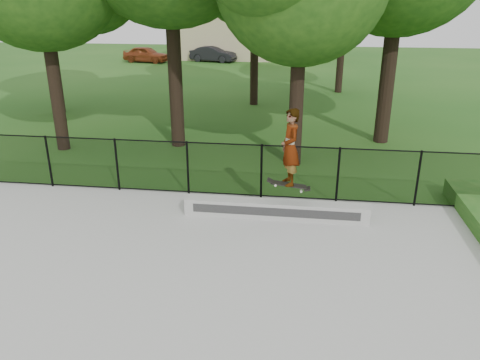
{
  "coord_description": "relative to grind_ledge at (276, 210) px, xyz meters",
  "views": [
    {
      "loc": [
        3.0,
        -5.7,
        5.09
      ],
      "look_at": [
        1.66,
        4.2,
        1.2
      ],
      "focal_mm": 35.0,
      "sensor_mm": 36.0,
      "label": 1
    }
  ],
  "objects": [
    {
      "name": "car_c",
      "position": [
        -0.96,
        31.05,
        0.32
      ],
      "size": [
        4.08,
        2.8,
        1.18
      ],
      "primitive_type": "imported",
      "rotation": [
        0.0,
        0.0,
        1.23
      ],
      "color": "#A9B5C0",
      "rests_on": "ground"
    },
    {
      "name": "car_a",
      "position": [
        -12.85,
        28.89,
        0.39
      ],
      "size": [
        4.1,
        2.32,
        1.33
      ],
      "primitive_type": "imported",
      "rotation": [
        0.0,
        0.0,
        1.36
      ],
      "color": "maroon",
      "rests_on": "ground"
    },
    {
      "name": "chainlink_fence",
      "position": [
        -2.47,
        1.2,
        0.54
      ],
      "size": [
        16.06,
        0.06,
        1.5
      ],
      "color": "black",
      "rests_on": "concrete_slab"
    },
    {
      "name": "concrete_slab",
      "position": [
        -2.47,
        -4.7,
        -0.24
      ],
      "size": [
        14.0,
        12.0,
        0.06
      ],
      "primitive_type": "cube",
      "color": "#A7A8A3",
      "rests_on": "ground"
    },
    {
      "name": "grind_ledge",
      "position": [
        0.0,
        0.0,
        0.0
      ],
      "size": [
        4.48,
        0.4,
        0.43
      ],
      "primitive_type": "cube",
      "color": "#B5B6B1",
      "rests_on": "concrete_slab"
    },
    {
      "name": "ground",
      "position": [
        -2.47,
        -4.7,
        -0.27
      ],
      "size": [
        100.0,
        100.0,
        0.0
      ],
      "primitive_type": "plane",
      "color": "#1E5317",
      "rests_on": "ground"
    },
    {
      "name": "skater_airborne",
      "position": [
        0.3,
        -0.17,
        1.62
      ],
      "size": [
        0.84,
        0.76,
        1.93
      ],
      "color": "black",
      "rests_on": "ground"
    },
    {
      "name": "car_b",
      "position": [
        -7.27,
        29.99,
        0.37
      ],
      "size": [
        3.79,
        2.21,
        1.3
      ],
      "primitive_type": "imported",
      "rotation": [
        0.0,
        0.0,
        1.32
      ],
      "color": "black",
      "rests_on": "ground"
    },
    {
      "name": "distant_building",
      "position": [
        -4.47,
        33.3,
        1.89
      ],
      "size": [
        12.4,
        6.4,
        4.3
      ],
      "color": "tan",
      "rests_on": "ground"
    }
  ]
}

